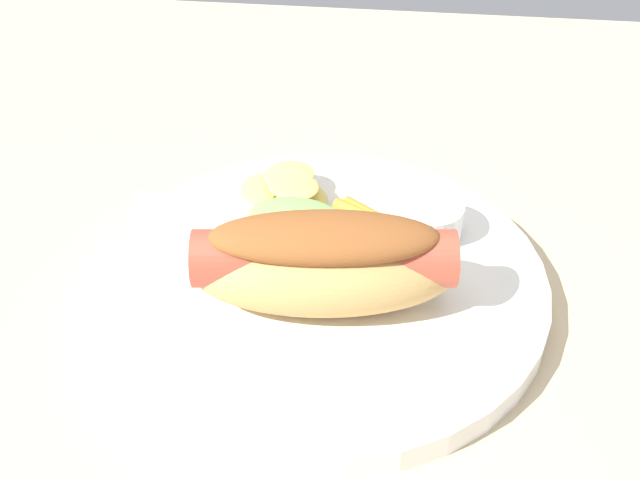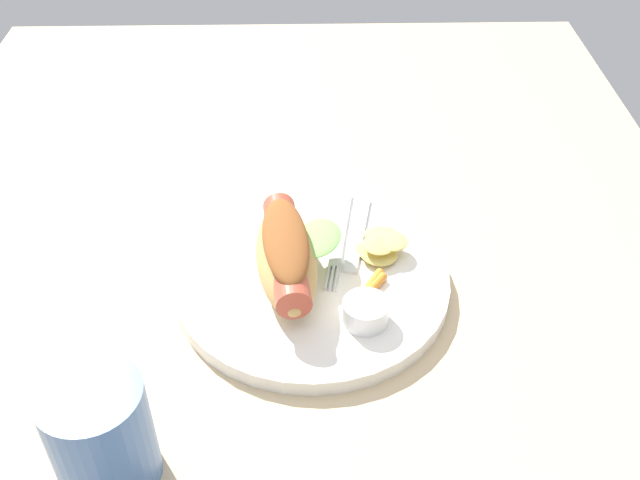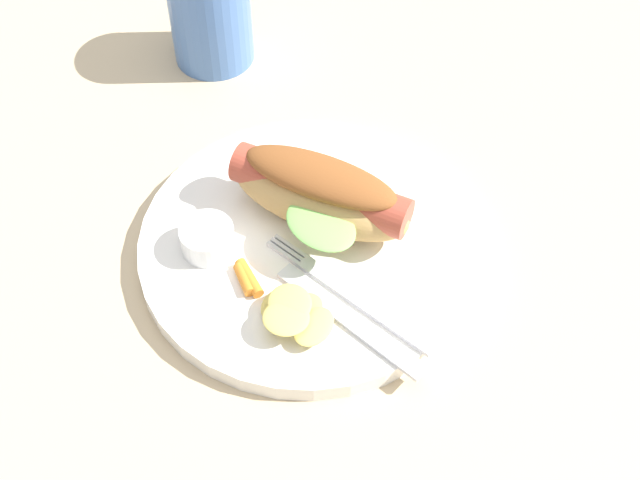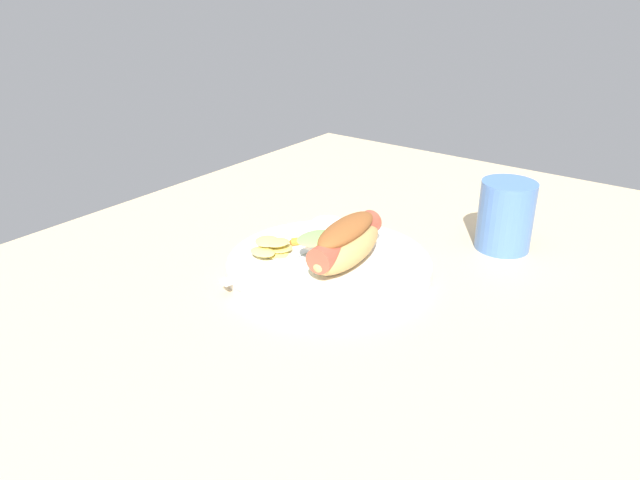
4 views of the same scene
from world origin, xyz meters
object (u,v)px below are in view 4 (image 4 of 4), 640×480
at_px(sauce_ramekin, 328,228).
at_px(carrot_garnish, 302,241).
at_px(hot_dog, 348,243).
at_px(fork, 284,268).
at_px(chips_pile, 273,247).
at_px(drinking_cup, 506,216).
at_px(plate, 329,265).
at_px(knife, 267,266).

bearing_deg(sauce_ramekin, carrot_garnish, 165.39).
xyz_separation_m(hot_dog, fork, (-0.06, 0.06, -0.03)).
height_order(chips_pile, carrot_garnish, chips_pile).
bearing_deg(drinking_cup, plate, 142.53).
height_order(sauce_ramekin, fork, sauce_ramekin).
height_order(hot_dog, carrot_garnish, hot_dog).
relative_size(knife, chips_pile, 2.06).
bearing_deg(carrot_garnish, drinking_cup, -49.05).
bearing_deg(carrot_garnish, fork, -158.09).
relative_size(plate, chips_pile, 4.07).
xyz_separation_m(knife, drinking_cup, (0.27, -0.20, 0.03)).
distance_m(fork, chips_pile, 0.05).
height_order(plate, drinking_cup, drinking_cup).
distance_m(hot_dog, knife, 0.11).
height_order(fork, drinking_cup, drinking_cup).
distance_m(sauce_ramekin, chips_pile, 0.10).
bearing_deg(sauce_ramekin, hot_dog, -128.13).
bearing_deg(drinking_cup, fork, 144.63).
distance_m(plate, knife, 0.08).
xyz_separation_m(fork, drinking_cup, (0.26, -0.18, 0.03)).
distance_m(knife, drinking_cup, 0.34).
relative_size(hot_dog, chips_pile, 2.34).
bearing_deg(sauce_ramekin, chips_pile, 167.07).
bearing_deg(hot_dog, plate, 89.24).
height_order(chips_pile, drinking_cup, drinking_cup).
xyz_separation_m(plate, sauce_ramekin, (0.06, 0.05, 0.02)).
height_order(sauce_ramekin, knife, sauce_ramekin).
bearing_deg(hot_dog, carrot_garnish, 74.12).
distance_m(sauce_ramekin, carrot_garnish, 0.05).
height_order(plate, chips_pile, chips_pile).
relative_size(plate, knife, 1.98).
relative_size(knife, carrot_garnish, 4.00).
height_order(plate, fork, fork).
height_order(knife, carrot_garnish, carrot_garnish).
relative_size(chips_pile, drinking_cup, 0.67).
height_order(fork, carrot_garnish, carrot_garnish).
distance_m(plate, hot_dog, 0.05).
bearing_deg(hot_dog, chips_pile, 103.24).
bearing_deg(fork, drinking_cup, -26.55).
xyz_separation_m(sauce_ramekin, fork, (-0.12, -0.02, -0.01)).
relative_size(sauce_ramekin, fork, 0.27).
bearing_deg(hot_dog, drinking_cup, -39.22).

